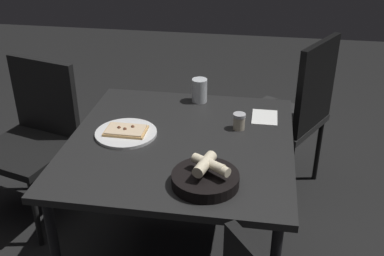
# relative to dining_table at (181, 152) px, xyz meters

# --- Properties ---
(dining_table) EXTENTS (1.00, 0.98, 0.72)m
(dining_table) POSITION_rel_dining_table_xyz_m (0.00, 0.00, 0.00)
(dining_table) COLOR black
(dining_table) RESTS_ON ground
(pizza_plate) EXTENTS (0.28, 0.28, 0.04)m
(pizza_plate) POSITION_rel_dining_table_xyz_m (-0.01, -0.25, 0.07)
(pizza_plate) COLOR white
(pizza_plate) RESTS_ON dining_table
(bread_basket) EXTENTS (0.25, 0.25, 0.11)m
(bread_basket) POSITION_rel_dining_table_xyz_m (0.32, 0.15, 0.09)
(bread_basket) COLOR black
(bread_basket) RESTS_ON dining_table
(beer_glass) EXTENTS (0.08, 0.08, 0.12)m
(beer_glass) POSITION_rel_dining_table_xyz_m (-0.42, 0.02, 0.11)
(beer_glass) COLOR silver
(beer_glass) RESTS_ON dining_table
(pepper_shaker) EXTENTS (0.06, 0.06, 0.08)m
(pepper_shaker) POSITION_rel_dining_table_xyz_m (-0.15, 0.24, 0.10)
(pepper_shaker) COLOR #BFB299
(pepper_shaker) RESTS_ON dining_table
(napkin) EXTENTS (0.16, 0.12, 0.00)m
(napkin) POSITION_rel_dining_table_xyz_m (-0.28, 0.36, 0.06)
(napkin) COLOR white
(napkin) RESTS_ON dining_table
(chair_near) EXTENTS (0.54, 0.54, 0.88)m
(chair_near) POSITION_rel_dining_table_xyz_m (-0.33, -0.87, -0.15)
(chair_near) COLOR black
(chair_near) RESTS_ON ground
(chair_spare) EXTENTS (0.60, 0.60, 0.97)m
(chair_spare) POSITION_rel_dining_table_xyz_m (-0.77, 0.54, -0.11)
(chair_spare) COLOR #262626
(chair_spare) RESTS_ON ground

